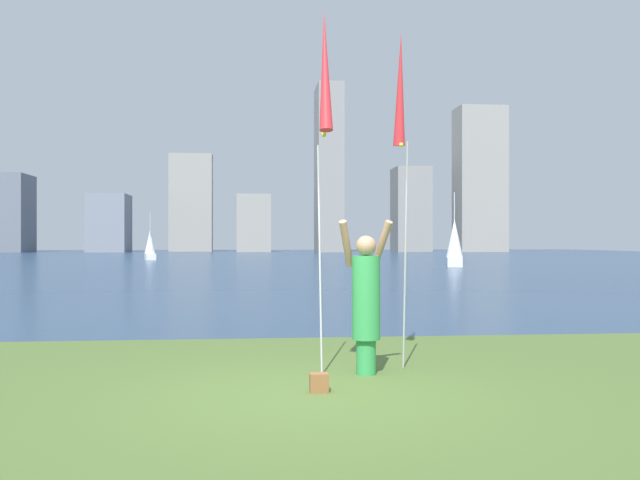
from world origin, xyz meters
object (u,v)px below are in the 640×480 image
object	(u,v)px
person	(366,298)
bag	(319,383)
kite_flag_right	(400,96)
kite_flag_left	(325,78)
sailboat_3	(150,246)
sailboat_1	(454,245)

from	to	relation	value
person	bag	world-z (taller)	person
kite_flag_right	bag	distance (m)	4.01
kite_flag_left	sailboat_3	world-z (taller)	kite_flag_left
kite_flag_left	person	bearing A→B (deg)	33.81
bag	sailboat_1	distance (m)	37.62
kite_flag_left	bag	size ratio (longest dim) A/B	21.42
bag	kite_flag_left	bearing A→B (deg)	77.78
person	kite_flag_left	bearing A→B (deg)	-136.28
bag	sailboat_3	bearing A→B (deg)	100.13
sailboat_3	sailboat_1	bearing A→B (deg)	-39.41
bag	sailboat_1	bearing A→B (deg)	71.06
sailboat_1	sailboat_3	size ratio (longest dim) A/B	1.18
bag	sailboat_3	distance (m)	54.30
bag	sailboat_1	xyz separation A→B (m)	(12.21, 35.56, 1.27)
person	sailboat_1	distance (m)	36.48
kite_flag_right	sailboat_3	size ratio (longest dim) A/B	1.09
sailboat_1	sailboat_3	xyz separation A→B (m)	(-21.76, 17.88, -0.19)
kite_flag_left	bag	world-z (taller)	kite_flag_left
sailboat_1	sailboat_3	distance (m)	28.16
kite_flag_right	sailboat_1	distance (m)	35.85
person	bag	size ratio (longest dim) A/B	9.32
kite_flag_right	sailboat_1	world-z (taller)	sailboat_1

